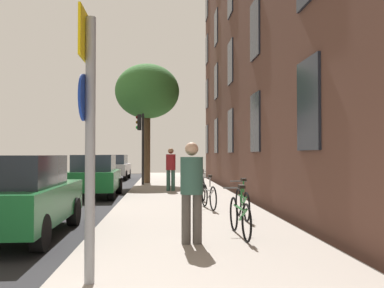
{
  "coord_description": "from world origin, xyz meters",
  "views": [
    {
      "loc": [
        0.4,
        -1.52,
        1.65
      ],
      "look_at": [
        1.19,
        9.71,
        1.93
      ],
      "focal_mm": 39.37,
      "sensor_mm": 36.0,
      "label": 1
    }
  ],
  "objects_px": {
    "sign_post": "(88,123)",
    "bicycle_4": "(202,182)",
    "car_2": "(115,167)",
    "car_1": "(95,175)",
    "bicycle_2": "(209,195)",
    "bicycle_3": "(201,188)",
    "car_0": "(19,196)",
    "pedestrian_1": "(171,166)",
    "bicycle_1": "(242,203)",
    "pedestrian_0": "(192,186)",
    "traffic_light": "(141,136)",
    "tree_near": "(147,92)",
    "bicycle_0": "(240,216)"
  },
  "relations": [
    {
      "from": "pedestrian_0",
      "to": "bicycle_1",
      "type": "bearing_deg",
      "value": 62.86
    },
    {
      "from": "sign_post",
      "to": "traffic_light",
      "type": "relative_size",
      "value": 0.9
    },
    {
      "from": "bicycle_4",
      "to": "pedestrian_1",
      "type": "bearing_deg",
      "value": -167.51
    },
    {
      "from": "pedestrian_0",
      "to": "car_0",
      "type": "distance_m",
      "value": 3.56
    },
    {
      "from": "pedestrian_0",
      "to": "car_1",
      "type": "distance_m",
      "value": 9.74
    },
    {
      "from": "pedestrian_0",
      "to": "car_1",
      "type": "relative_size",
      "value": 0.42
    },
    {
      "from": "car_2",
      "to": "tree_near",
      "type": "bearing_deg",
      "value": -65.3
    },
    {
      "from": "traffic_light",
      "to": "car_0",
      "type": "distance_m",
      "value": 13.28
    },
    {
      "from": "bicycle_3",
      "to": "bicycle_4",
      "type": "distance_m",
      "value": 3.74
    },
    {
      "from": "tree_near",
      "to": "bicycle_0",
      "type": "distance_m",
      "value": 15.97
    },
    {
      "from": "sign_post",
      "to": "bicycle_4",
      "type": "height_order",
      "value": "sign_post"
    },
    {
      "from": "sign_post",
      "to": "pedestrian_0",
      "type": "distance_m",
      "value": 2.68
    },
    {
      "from": "pedestrian_0",
      "to": "car_2",
      "type": "distance_m",
      "value": 21.04
    },
    {
      "from": "sign_post",
      "to": "car_0",
      "type": "relative_size",
      "value": 0.78
    },
    {
      "from": "bicycle_0",
      "to": "car_1",
      "type": "height_order",
      "value": "car_1"
    },
    {
      "from": "pedestrian_0",
      "to": "pedestrian_1",
      "type": "height_order",
      "value": "pedestrian_1"
    },
    {
      "from": "car_1",
      "to": "bicycle_2",
      "type": "bearing_deg",
      "value": -49.77
    },
    {
      "from": "car_1",
      "to": "car_2",
      "type": "distance_m",
      "value": 11.5
    },
    {
      "from": "bicycle_2",
      "to": "car_1",
      "type": "bearing_deg",
      "value": 130.23
    },
    {
      "from": "pedestrian_0",
      "to": "car_0",
      "type": "bearing_deg",
      "value": 158.84
    },
    {
      "from": "traffic_light",
      "to": "bicycle_2",
      "type": "bearing_deg",
      "value": -76.1
    },
    {
      "from": "traffic_light",
      "to": "car_1",
      "type": "distance_m",
      "value": 5.6
    },
    {
      "from": "sign_post",
      "to": "bicycle_2",
      "type": "height_order",
      "value": "sign_post"
    },
    {
      "from": "car_0",
      "to": "car_2",
      "type": "relative_size",
      "value": 0.99
    },
    {
      "from": "pedestrian_1",
      "to": "car_2",
      "type": "bearing_deg",
      "value": 108.77
    },
    {
      "from": "pedestrian_0",
      "to": "tree_near",
      "type": "bearing_deg",
      "value": 94.85
    },
    {
      "from": "sign_post",
      "to": "bicycle_4",
      "type": "xyz_separation_m",
      "value": [
        2.59,
        12.89,
        -1.55
      ]
    },
    {
      "from": "pedestrian_0",
      "to": "car_0",
      "type": "height_order",
      "value": "pedestrian_0"
    },
    {
      "from": "bicycle_1",
      "to": "car_1",
      "type": "height_order",
      "value": "car_1"
    },
    {
      "from": "tree_near",
      "to": "pedestrian_1",
      "type": "bearing_deg",
      "value": -77.31
    },
    {
      "from": "bicycle_0",
      "to": "pedestrian_1",
      "type": "xyz_separation_m",
      "value": [
        -1.09,
        9.9,
        0.65
      ]
    },
    {
      "from": "sign_post",
      "to": "car_1",
      "type": "relative_size",
      "value": 0.79
    },
    {
      "from": "bicycle_1",
      "to": "pedestrian_1",
      "type": "bearing_deg",
      "value": 101.36
    },
    {
      "from": "bicycle_3",
      "to": "car_0",
      "type": "xyz_separation_m",
      "value": [
        -4.13,
        -5.78,
        0.35
      ]
    },
    {
      "from": "sign_post",
      "to": "tree_near",
      "type": "bearing_deg",
      "value": 89.83
    },
    {
      "from": "bicycle_1",
      "to": "car_0",
      "type": "height_order",
      "value": "car_0"
    },
    {
      "from": "tree_near",
      "to": "bicycle_1",
      "type": "bearing_deg",
      "value": -78.1
    },
    {
      "from": "traffic_light",
      "to": "bicycle_4",
      "type": "distance_m",
      "value": 5.01
    },
    {
      "from": "car_2",
      "to": "car_1",
      "type": "bearing_deg",
      "value": -87.3
    },
    {
      "from": "bicycle_1",
      "to": "bicycle_3",
      "type": "xyz_separation_m",
      "value": [
        -0.59,
        4.33,
        -0.0
      ]
    },
    {
      "from": "bicycle_2",
      "to": "bicycle_3",
      "type": "xyz_separation_m",
      "value": [
        0.01,
        2.44,
        0.0
      ]
    },
    {
      "from": "tree_near",
      "to": "sign_post",
      "type": "bearing_deg",
      "value": -90.17
    },
    {
      "from": "bicycle_2",
      "to": "car_1",
      "type": "distance_m",
      "value": 6.04
    },
    {
      "from": "bicycle_1",
      "to": "car_2",
      "type": "relative_size",
      "value": 0.4
    },
    {
      "from": "bicycle_1",
      "to": "pedestrian_0",
      "type": "distance_m",
      "value": 3.13
    },
    {
      "from": "bicycle_2",
      "to": "bicycle_3",
      "type": "relative_size",
      "value": 0.95
    },
    {
      "from": "sign_post",
      "to": "pedestrian_1",
      "type": "bearing_deg",
      "value": 84.4
    },
    {
      "from": "car_0",
      "to": "traffic_light",
      "type": "bearing_deg",
      "value": 82.54
    },
    {
      "from": "traffic_light",
      "to": "car_0",
      "type": "height_order",
      "value": "traffic_light"
    },
    {
      "from": "bicycle_1",
      "to": "car_2",
      "type": "distance_m",
      "value": 18.68
    }
  ]
}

